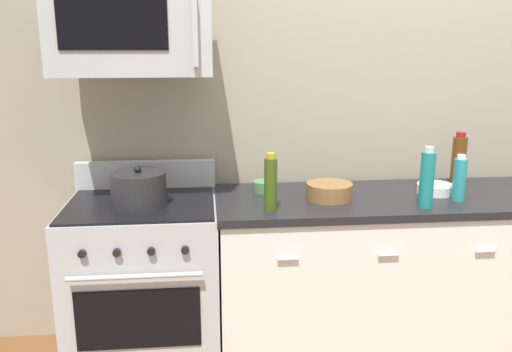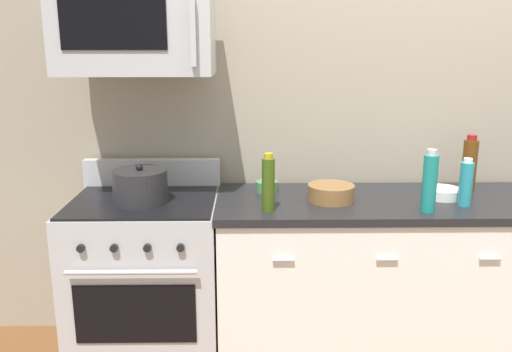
{
  "view_description": "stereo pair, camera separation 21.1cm",
  "coord_description": "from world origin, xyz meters",
  "views": [
    {
      "loc": [
        -1.1,
        -2.59,
        1.7
      ],
      "look_at": [
        -0.85,
        -0.05,
        1.06
      ],
      "focal_mm": 37.07,
      "sensor_mm": 36.0,
      "label": 1
    },
    {
      "loc": [
        -0.89,
        -2.6,
        1.7
      ],
      "look_at": [
        -0.85,
        -0.05,
        1.06
      ],
      "focal_mm": 37.07,
      "sensor_mm": 36.0,
      "label": 2
    }
  ],
  "objects": [
    {
      "name": "bottle_dish_soap",
      "position": [
        0.18,
        -0.11,
        1.03
      ],
      "size": [
        0.06,
        0.06,
        0.24
      ],
      "color": "teal",
      "rests_on": "countertop_slab"
    },
    {
      "name": "bowl_wooden_salad",
      "position": [
        -0.47,
        -0.02,
        0.96
      ],
      "size": [
        0.24,
        0.24,
        0.08
      ],
      "color": "brown",
      "rests_on": "countertop_slab"
    },
    {
      "name": "bottle_wine_amber",
      "position": [
        0.31,
        0.17,
        1.06
      ],
      "size": [
        0.08,
        0.08,
        0.3
      ],
      "color": "#59330F",
      "rests_on": "countertop_slab"
    },
    {
      "name": "counter_unit",
      "position": [
        0.0,
        -0.0,
        0.46
      ],
      "size": [
        2.11,
        0.66,
        0.92
      ],
      "color": "white",
      "rests_on": "ground_plane"
    },
    {
      "name": "microwave",
      "position": [
        -1.43,
        0.05,
        1.75
      ],
      "size": [
        0.74,
        0.44,
        0.4
      ],
      "color": "#B7BABF"
    },
    {
      "name": "bowl_green_glaze",
      "position": [
        -0.79,
        0.14,
        0.95
      ],
      "size": [
        0.12,
        0.12,
        0.06
      ],
      "color": "#477A4C",
      "rests_on": "countertop_slab"
    },
    {
      "name": "back_wall",
      "position": [
        0.0,
        0.41,
        1.35
      ],
      "size": [
        5.2,
        0.1,
        2.7
      ],
      "primitive_type": "cube",
      "color": "#9E937F",
      "rests_on": "ground_plane"
    },
    {
      "name": "range_oven",
      "position": [
        -1.43,
        0.0,
        0.47
      ],
      "size": [
        0.76,
        0.69,
        1.07
      ],
      "color": "#B7BABF",
      "rests_on": "ground_plane"
    },
    {
      "name": "bowl_white_ceramic",
      "position": [
        0.12,
        0.02,
        0.95
      ],
      "size": [
        0.19,
        0.19,
        0.05
      ],
      "color": "white",
      "rests_on": "countertop_slab"
    },
    {
      "name": "stockpot",
      "position": [
        -1.43,
        -0.05,
        1.01
      ],
      "size": [
        0.27,
        0.27,
        0.2
      ],
      "color": "#262628",
      "rests_on": "range_oven"
    },
    {
      "name": "bottle_olive_oil",
      "position": [
        -0.79,
        -0.19,
        1.05
      ],
      "size": [
        0.06,
        0.06,
        0.28
      ],
      "color": "#385114",
      "rests_on": "countertop_slab"
    },
    {
      "name": "bottle_sparkling_teal",
      "position": [
        -0.03,
        -0.21,
        1.06
      ],
      "size": [
        0.07,
        0.07,
        0.3
      ],
      "color": "#197F7A",
      "rests_on": "countertop_slab"
    },
    {
      "name": "ground_plane",
      "position": [
        0.0,
        0.0,
        0.0
      ],
      "size": [
        6.24,
        6.24,
        0.0
      ],
      "primitive_type": "plane",
      "color": "brown"
    }
  ]
}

